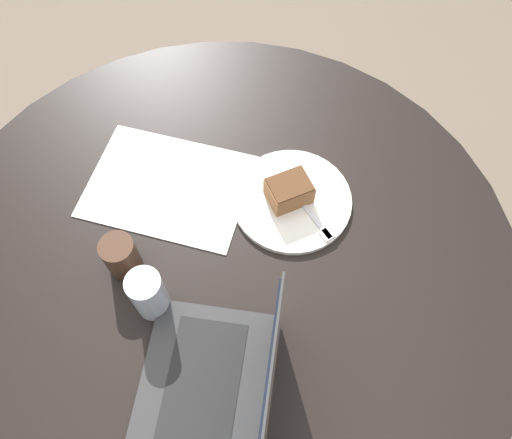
# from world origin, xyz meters

# --- Properties ---
(ground_plane) EXTENTS (12.00, 12.00, 0.00)m
(ground_plane) POSITION_xyz_m (0.00, 0.00, 0.00)
(ground_plane) COLOR #6B5B4C
(dining_table) EXTENTS (1.30, 1.30, 0.72)m
(dining_table) POSITION_xyz_m (0.00, 0.00, 0.59)
(dining_table) COLOR black
(dining_table) RESTS_ON ground_plane
(paper_document) EXTENTS (0.40, 0.32, 0.00)m
(paper_document) POSITION_xyz_m (0.14, -0.16, 0.72)
(paper_document) COLOR white
(paper_document) RESTS_ON dining_table
(plate) EXTENTS (0.27, 0.27, 0.01)m
(plate) POSITION_xyz_m (-0.15, -0.15, 0.72)
(plate) COLOR silver
(plate) RESTS_ON dining_table
(cake_slice) EXTENTS (0.12, 0.11, 0.06)m
(cake_slice) POSITION_xyz_m (-0.14, -0.16, 0.76)
(cake_slice) COLOR brown
(cake_slice) RESTS_ON plate
(fork) EXTENTS (0.12, 0.15, 0.00)m
(fork) POSITION_xyz_m (-0.19, -0.11, 0.73)
(fork) COLOR silver
(fork) RESTS_ON plate
(coffee_glass) EXTENTS (0.07, 0.07, 0.10)m
(coffee_glass) POSITION_xyz_m (0.19, 0.04, 0.76)
(coffee_glass) COLOR #3D2619
(coffee_glass) RESTS_ON dining_table
(water_glass) EXTENTS (0.07, 0.07, 0.12)m
(water_glass) POSITION_xyz_m (0.11, 0.12, 0.78)
(water_glass) COLOR silver
(water_glass) RESTS_ON dining_table
(laptop) EXTENTS (0.25, 0.33, 0.24)m
(laptop) POSITION_xyz_m (-0.05, 0.28, 0.76)
(laptop) COLOR #2D2D2D
(laptop) RESTS_ON dining_table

